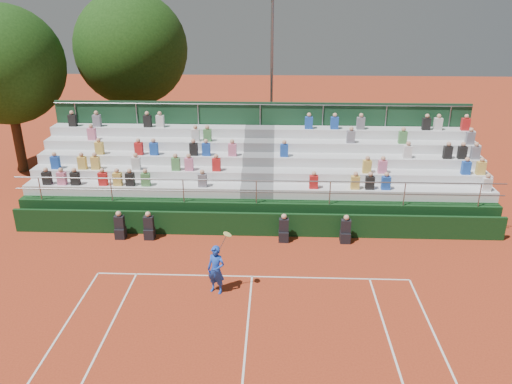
{
  "coord_description": "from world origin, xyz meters",
  "views": [
    {
      "loc": [
        0.75,
        -15.12,
        9.35
      ],
      "look_at": [
        0.0,
        3.5,
        1.8
      ],
      "focal_mm": 35.0,
      "sensor_mm": 36.0,
      "label": 1
    }
  ],
  "objects_px": {
    "tree_east": "(131,49)",
    "floodlight_mast": "(272,69)",
    "tennis_player": "(216,270)",
    "tree_west": "(5,65)"
  },
  "relations": [
    {
      "from": "tree_west",
      "to": "tree_east",
      "type": "relative_size",
      "value": 0.94
    },
    {
      "from": "tree_west",
      "to": "tree_east",
      "type": "xyz_separation_m",
      "value": [
        5.62,
        3.78,
        0.42
      ]
    },
    {
      "from": "tree_east",
      "to": "floodlight_mast",
      "type": "relative_size",
      "value": 1.02
    },
    {
      "from": "tennis_player",
      "to": "tree_east",
      "type": "relative_size",
      "value": 0.23
    },
    {
      "from": "tennis_player",
      "to": "tree_east",
      "type": "distance_m",
      "value": 17.54
    },
    {
      "from": "tennis_player",
      "to": "tree_east",
      "type": "xyz_separation_m",
      "value": [
        -6.53,
        15.38,
        5.33
      ]
    },
    {
      "from": "tree_west",
      "to": "floodlight_mast",
      "type": "bearing_deg",
      "value": 9.75
    },
    {
      "from": "tree_east",
      "to": "floodlight_mast",
      "type": "height_order",
      "value": "tree_east"
    },
    {
      "from": "tree_west",
      "to": "tree_east",
      "type": "height_order",
      "value": "tree_east"
    },
    {
      "from": "floodlight_mast",
      "to": "tree_east",
      "type": "bearing_deg",
      "value": 170.14
    }
  ]
}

